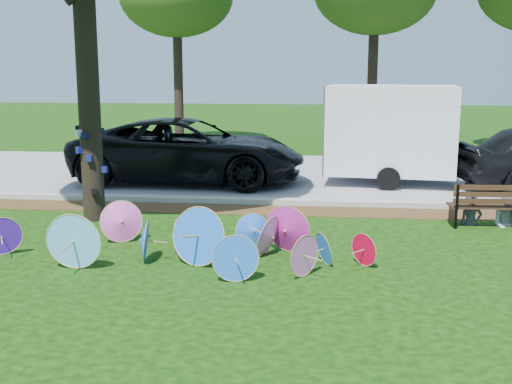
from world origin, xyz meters
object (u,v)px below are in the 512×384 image
at_px(cargo_trailer, 390,129).
at_px(park_bench, 491,205).
at_px(person_right, 509,195).
at_px(parasol_pile, 193,237).
at_px(person_left, 473,195).
at_px(black_van, 189,151).

distance_m(cargo_trailer, park_bench, 4.95).
relative_size(cargo_trailer, person_right, 2.63).
relative_size(parasol_pile, cargo_trailer, 1.99).
height_order(parasol_pile, person_left, person_left).
xyz_separation_m(cargo_trailer, park_bench, (1.56, -4.59, -1.03)).
bearing_deg(black_van, person_right, -116.87).
distance_m(black_van, person_left, 7.76).
distance_m(black_van, cargo_trailer, 5.44).
distance_m(parasol_pile, park_bench, 6.10).
bearing_deg(parasol_pile, person_right, 27.12).
bearing_deg(cargo_trailer, parasol_pile, -111.75).
distance_m(parasol_pile, person_right, 6.44).
height_order(person_left, person_right, person_right).
xyz_separation_m(black_van, person_left, (6.60, -4.08, -0.25)).
bearing_deg(cargo_trailer, park_bench, -65.92).
relative_size(black_van, person_left, 5.08).
distance_m(cargo_trailer, person_left, 4.77).
bearing_deg(black_van, cargo_trailer, -82.83).
bearing_deg(park_bench, person_right, 5.10).
relative_size(parasol_pile, black_van, 1.06).
height_order(park_bench, person_left, person_left).
distance_m(parasol_pile, cargo_trailer, 8.46).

